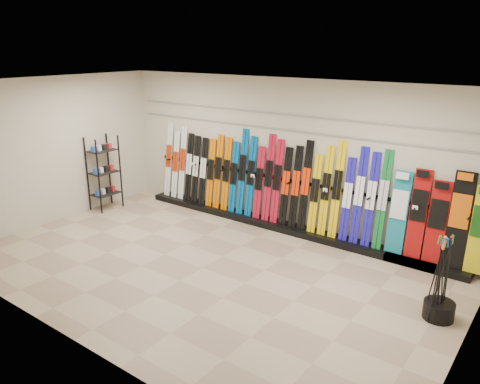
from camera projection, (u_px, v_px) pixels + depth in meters
The scene contains 13 objects.
floor at pixel (202, 268), 7.87m from camera, with size 8.00×8.00×0.00m, color gray.
back_wall at pixel (282, 154), 9.34m from camera, with size 8.00×8.00×0.00m, color beige.
left_wall at pixel (54, 150), 9.69m from camera, with size 5.00×5.00×0.00m, color beige.
right_wall at pixel (474, 244), 5.16m from camera, with size 5.00×5.00×0.00m, color beige.
ceiling at pixel (197, 86), 6.97m from camera, with size 8.00×8.00×0.00m, color silver.
ski_rack_base at pixel (284, 227), 9.48m from camera, with size 8.00×0.40×0.12m, color black.
skis at pixel (261, 179), 9.63m from camera, with size 5.38×0.29×1.82m.
snowboards at pixel (438, 219), 7.67m from camera, with size 1.58×0.24×1.58m.
accessory_rack at pixel (104, 173), 10.51m from camera, with size 0.40×0.60×1.67m, color black.
pole_bin at pixel (439, 310), 6.40m from camera, with size 0.42×0.42×0.25m, color black.
ski_poles at pixel (440, 278), 6.26m from camera, with size 0.25×0.37×1.18m.
slatwall_rail_0 at pixel (283, 130), 9.17m from camera, with size 7.60×0.02×0.03m, color gray.
slatwall_rail_1 at pixel (283, 114), 9.08m from camera, with size 7.60×0.02×0.03m, color gray.
Camera 1 is at (4.74, -5.35, 3.60)m, focal length 35.00 mm.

